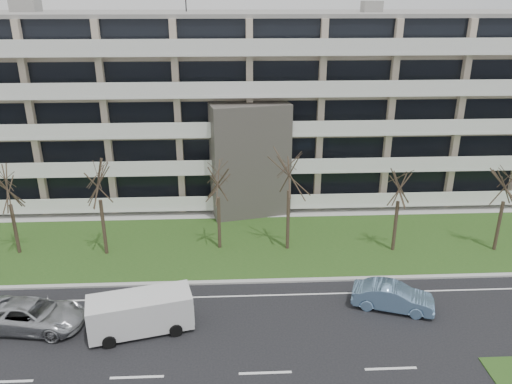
{
  "coord_description": "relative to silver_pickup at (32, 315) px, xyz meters",
  "views": [
    {
      "loc": [
        -1.34,
        -18.65,
        16.58
      ],
      "look_at": [
        0.04,
        10.0,
        5.22
      ],
      "focal_mm": 35.0,
      "sensor_mm": 36.0,
      "label": 1
    }
  ],
  "objects": [
    {
      "name": "ground",
      "position": [
        12.15,
        -4.09,
        -0.77
      ],
      "size": [
        160.0,
        160.0,
        0.0
      ],
      "primitive_type": "plane",
      "color": "black",
      "rests_on": "ground"
    },
    {
      "name": "grass_verge",
      "position": [
        12.15,
        8.91,
        -0.74
      ],
      "size": [
        90.0,
        10.0,
        0.06
      ],
      "primitive_type": "cube",
      "color": "#224A18",
      "rests_on": "ground"
    },
    {
      "name": "curb",
      "position": [
        12.15,
        3.91,
        -0.71
      ],
      "size": [
        90.0,
        0.35,
        0.12
      ],
      "primitive_type": "cube",
      "color": "#B2B2AD",
      "rests_on": "ground"
    },
    {
      "name": "sidewalk",
      "position": [
        12.15,
        14.41,
        -0.73
      ],
      "size": [
        90.0,
        2.0,
        0.08
      ],
      "primitive_type": "cube",
      "color": "#B2B2AD",
      "rests_on": "ground"
    },
    {
      "name": "lane_edge_line",
      "position": [
        12.15,
        2.41,
        -0.77
      ],
      "size": [
        90.0,
        0.12,
        0.01
      ],
      "primitive_type": "cube",
      "color": "white",
      "rests_on": "ground"
    },
    {
      "name": "apartment_building",
      "position": [
        12.14,
        21.23,
        6.84
      ],
      "size": [
        60.5,
        15.1,
        18.75
      ],
      "color": "#B5A48D",
      "rests_on": "ground"
    },
    {
      "name": "silver_pickup",
      "position": [
        0.0,
        0.0,
        0.0
      ],
      "size": [
        5.86,
        3.33,
        1.54
      ],
      "primitive_type": "imported",
      "rotation": [
        0.0,
        0.0,
        1.43
      ],
      "color": "#B0B3B8",
      "rests_on": "ground"
    },
    {
      "name": "blue_sedan",
      "position": [
        19.68,
        0.8,
        -0.03
      ],
      "size": [
        4.78,
        2.96,
        1.49
      ],
      "primitive_type": "imported",
      "rotation": [
        0.0,
        0.0,
        1.24
      ],
      "color": "#7BA7D6",
      "rests_on": "ground"
    },
    {
      "name": "white_van",
      "position": [
        5.89,
        -0.53,
        0.47
      ],
      "size": [
        5.65,
        3.16,
        2.07
      ],
      "rotation": [
        0.0,
        0.0,
        0.24
      ],
      "color": "silver",
      "rests_on": "ground"
    },
    {
      "name": "tree_1",
      "position": [
        -4.02,
        8.45,
        4.25
      ],
      "size": [
        3.23,
        3.23,
        6.47
      ],
      "color": "#382B21",
      "rests_on": "ground"
    },
    {
      "name": "tree_2",
      "position": [
        2.01,
        8.04,
        4.77
      ],
      "size": [
        3.56,
        3.56,
        7.13
      ],
      "color": "#382B21",
      "rests_on": "ground"
    },
    {
      "name": "tree_3",
      "position": [
        9.77,
        8.53,
        4.57
      ],
      "size": [
        3.44,
        3.44,
        6.88
      ],
      "color": "#382B21",
      "rests_on": "ground"
    },
    {
      "name": "tree_4",
      "position": [
        14.5,
        8.16,
        5.35
      ],
      "size": [
        3.94,
        3.94,
        7.87
      ],
      "color": "#382B21",
      "rests_on": "ground"
    },
    {
      "name": "tree_5",
      "position": [
        21.82,
        7.6,
        4.35
      ],
      "size": [
        3.3,
        3.3,
        6.6
      ],
      "color": "#382B21",
      "rests_on": "ground"
    },
    {
      "name": "tree_6",
      "position": [
        28.9,
        7.29,
        4.3
      ],
      "size": [
        3.27,
        3.27,
        6.53
      ],
      "color": "#382B21",
      "rests_on": "ground"
    }
  ]
}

